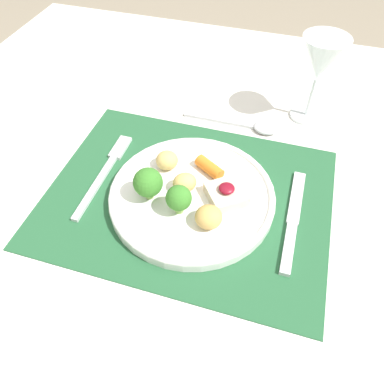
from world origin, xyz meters
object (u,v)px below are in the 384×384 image
(wine_glass_near, at_px, (321,62))
(knife, at_px, (292,226))
(fork, at_px, (107,169))
(spoon, at_px, (255,126))
(dinner_plate, at_px, (191,194))

(wine_glass_near, bearing_deg, knife, -88.84)
(fork, xyz_separation_m, knife, (0.34, -0.03, -0.00))
(spoon, relative_size, wine_glass_near, 1.13)
(spoon, bearing_deg, knife, -61.77)
(knife, bearing_deg, fork, 174.58)
(fork, xyz_separation_m, spoon, (0.24, 0.20, 0.00))
(dinner_plate, distance_m, knife, 0.17)
(dinner_plate, bearing_deg, knife, -2.20)
(dinner_plate, relative_size, wine_glass_near, 1.61)
(spoon, bearing_deg, wine_glass_near, 40.45)
(knife, distance_m, wine_glass_near, 0.33)
(knife, height_order, wine_glass_near, wine_glass_near)
(fork, relative_size, wine_glass_near, 1.23)
(fork, bearing_deg, dinner_plate, -8.61)
(wine_glass_near, bearing_deg, fork, -140.95)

